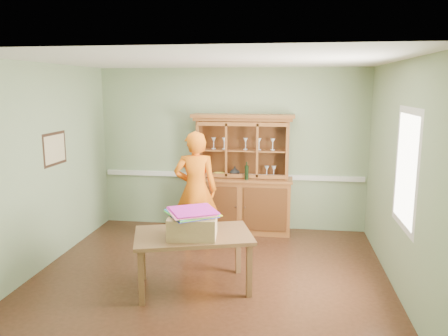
% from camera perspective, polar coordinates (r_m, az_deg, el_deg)
% --- Properties ---
extents(floor, '(4.50, 4.50, 0.00)m').
position_cam_1_polar(floor, '(5.84, -1.65, -13.60)').
color(floor, '#492717').
rests_on(floor, ground).
extents(ceiling, '(4.50, 4.50, 0.00)m').
position_cam_1_polar(ceiling, '(5.34, -1.81, 13.87)').
color(ceiling, white).
rests_on(ceiling, wall_back).
extents(wall_back, '(4.50, 0.00, 4.50)m').
position_cam_1_polar(wall_back, '(7.38, 0.97, 2.46)').
color(wall_back, gray).
rests_on(wall_back, floor).
extents(wall_left, '(0.00, 4.00, 4.00)m').
position_cam_1_polar(wall_left, '(6.22, -22.58, 0.12)').
color(wall_left, gray).
rests_on(wall_left, floor).
extents(wall_right, '(0.00, 4.00, 4.00)m').
position_cam_1_polar(wall_right, '(5.51, 21.99, -1.11)').
color(wall_right, gray).
rests_on(wall_right, floor).
extents(wall_front, '(4.50, 0.00, 4.50)m').
position_cam_1_polar(wall_front, '(3.54, -7.40, -6.69)').
color(wall_front, gray).
rests_on(wall_front, floor).
extents(chair_rail, '(4.41, 0.05, 0.08)m').
position_cam_1_polar(chair_rail, '(7.43, 0.94, -1.00)').
color(chair_rail, silver).
rests_on(chair_rail, wall_back).
extents(framed_map, '(0.03, 0.60, 0.46)m').
position_cam_1_polar(framed_map, '(6.44, -21.19, 2.34)').
color(framed_map, '#311D13').
rests_on(framed_map, wall_left).
extents(window_panel, '(0.03, 0.96, 1.36)m').
position_cam_1_polar(window_panel, '(5.19, 22.64, -0.15)').
color(window_panel, silver).
rests_on(window_panel, wall_right).
extents(china_hutch, '(1.66, 0.55, 1.96)m').
position_cam_1_polar(china_hutch, '(7.27, 2.38, -2.97)').
color(china_hutch, '#945727').
rests_on(china_hutch, floor).
extents(dining_table, '(1.54, 1.18, 0.68)m').
position_cam_1_polar(dining_table, '(5.26, -4.04, -9.37)').
color(dining_table, brown).
rests_on(dining_table, floor).
extents(cardboard_box, '(0.59, 0.49, 0.25)m').
position_cam_1_polar(cardboard_box, '(5.08, -4.13, -7.61)').
color(cardboard_box, tan).
rests_on(cardboard_box, dining_table).
extents(kite_stack, '(0.68, 0.68, 0.06)m').
position_cam_1_polar(kite_stack, '(5.06, -4.19, -5.81)').
color(kite_stack, '#3038E3').
rests_on(kite_stack, cardboard_box).
extents(person, '(0.70, 0.52, 1.76)m').
position_cam_1_polar(person, '(6.52, -3.72, -2.88)').
color(person, orange).
rests_on(person, floor).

